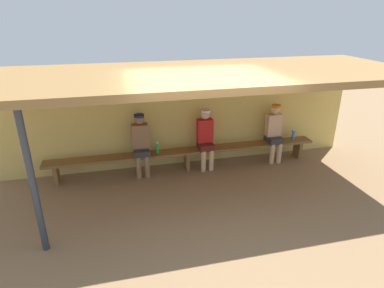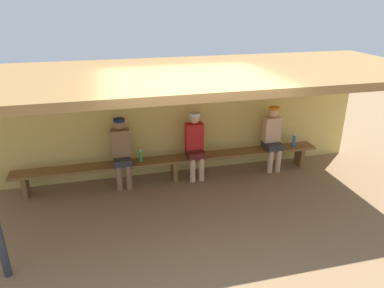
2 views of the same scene
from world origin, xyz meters
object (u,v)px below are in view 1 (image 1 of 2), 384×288
support_post (33,184)px  player_rightmost (274,130)px  player_in_white (205,136)px  player_near_post (141,142)px  water_bottle_clear (158,148)px  bench (187,153)px  water_bottle_blue (293,135)px

support_post → player_rightmost: support_post is taller
player_in_white → player_near_post: size_ratio=1.00×
player_in_white → water_bottle_clear: 1.08m
bench → player_near_post: player_near_post is taller
player_near_post → water_bottle_clear: bearing=0.9°
water_bottle_blue → support_post: bearing=-158.1°
bench → water_bottle_blue: (2.58, -0.00, 0.20)m
water_bottle_blue → player_near_post: bearing=179.9°
water_bottle_clear → water_bottle_blue: bearing=-0.2°
player_in_white → water_bottle_clear: player_in_white is taller
player_in_white → water_bottle_clear: size_ratio=5.50×
player_rightmost → water_bottle_blue: (0.51, -0.01, -0.16)m
support_post → player_rightmost: size_ratio=1.64×
player_near_post → water_bottle_blue: player_near_post is taller
player_near_post → water_bottle_blue: bearing=-0.1°
player_rightmost → player_in_white: bearing=180.0°
player_rightmost → water_bottle_clear: 2.72m
player_rightmost → water_bottle_blue: size_ratio=5.08×
player_in_white → player_rightmost: size_ratio=1.00×
bench → water_bottle_blue: water_bottle_blue is taller
water_bottle_clear → player_in_white: bearing=-0.3°
bench → player_rightmost: size_ratio=4.46×
player_in_white → water_bottle_blue: 2.16m
support_post → player_rightmost: bearing=24.1°
support_post → player_in_white: support_post is taller
support_post → water_bottle_blue: bearing=21.9°
player_in_white → water_bottle_clear: bearing=179.7°
support_post → player_near_post: 2.70m
player_rightmost → player_near_post: bearing=180.0°
support_post → water_bottle_clear: bearing=46.6°
player_near_post → support_post: bearing=-128.1°
player_rightmost → bench: bearing=-179.9°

